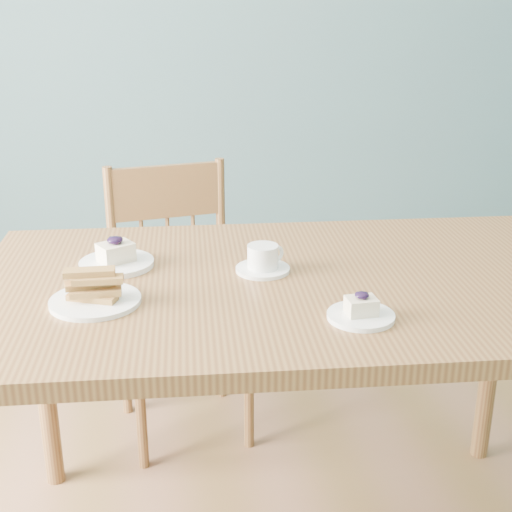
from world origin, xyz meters
TOP-DOWN VIEW (x-y plane):
  - room at (0.00, 0.00)m, footprint 5.01×5.01m
  - dining_table at (-0.04, 0.04)m, footprint 1.58×0.98m
  - dining_chair at (-0.28, 0.72)m, footprint 0.47×0.46m
  - cheesecake_plate_near at (0.05, -0.19)m, footprint 0.14×0.14m
  - cheesecake_plate_far at (-0.46, 0.20)m, footprint 0.18×0.18m
  - coffee_cup at (-0.10, 0.10)m, footprint 0.13×0.13m
  - biscotti_plate at (-0.50, -0.02)m, footprint 0.20×0.20m

SIDE VIEW (x-z plane):
  - dining_chair at x=-0.28m, z-range 0.01..0.93m
  - dining_table at x=-0.04m, z-range 0.32..1.14m
  - cheesecake_plate_near at x=0.05m, z-range 0.80..0.86m
  - cheesecake_plate_far at x=-0.46m, z-range 0.79..0.87m
  - biscotti_plate at x=-0.50m, z-range 0.80..0.88m
  - coffee_cup at x=-0.10m, z-range 0.81..0.87m
  - room at x=0.00m, z-range -0.01..2.71m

